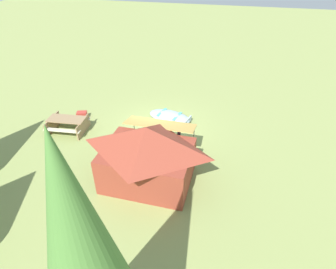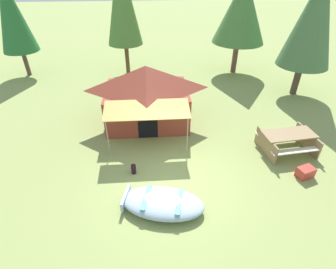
{
  "view_description": "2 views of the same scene",
  "coord_description": "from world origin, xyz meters",
  "px_view_note": "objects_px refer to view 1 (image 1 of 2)",
  "views": [
    {
      "loc": [
        -3.64,
        11.59,
        7.79
      ],
      "look_at": [
        -1.01,
        1.59,
        0.88
      ],
      "focal_mm": 29.63,
      "sensor_mm": 36.0,
      "label": 1
    },
    {
      "loc": [
        -0.62,
        -6.29,
        6.13
      ],
      "look_at": [
        -0.08,
        1.06,
        1.09
      ],
      "focal_mm": 28.46,
      "sensor_mm": 36.0,
      "label": 2
    }
  ],
  "objects_px": {
    "picnic_table": "(67,123)",
    "pine_tree_side": "(85,263)",
    "beached_rowboat": "(170,117)",
    "cooler_box": "(82,115)",
    "fuel_can": "(179,135)",
    "canvas_cabin_tent": "(147,154)"
  },
  "relations": [
    {
      "from": "picnic_table",
      "to": "fuel_can",
      "type": "bearing_deg",
      "value": -171.26
    },
    {
      "from": "pine_tree_side",
      "to": "picnic_table",
      "type": "bearing_deg",
      "value": -53.34
    },
    {
      "from": "beached_rowboat",
      "to": "cooler_box",
      "type": "bearing_deg",
      "value": 11.57
    },
    {
      "from": "fuel_can",
      "to": "canvas_cabin_tent",
      "type": "bearing_deg",
      "value": 81.09
    },
    {
      "from": "beached_rowboat",
      "to": "canvas_cabin_tent",
      "type": "xyz_separation_m",
      "value": [
        -0.36,
        4.83,
        1.1
      ]
    },
    {
      "from": "picnic_table",
      "to": "pine_tree_side",
      "type": "distance_m",
      "value": 11.06
    },
    {
      "from": "beached_rowboat",
      "to": "picnic_table",
      "type": "bearing_deg",
      "value": 26.93
    },
    {
      "from": "picnic_table",
      "to": "pine_tree_side",
      "type": "relative_size",
      "value": 0.31
    },
    {
      "from": "cooler_box",
      "to": "picnic_table",
      "type": "bearing_deg",
      "value": 91.21
    },
    {
      "from": "beached_rowboat",
      "to": "cooler_box",
      "type": "height_order",
      "value": "beached_rowboat"
    },
    {
      "from": "pine_tree_side",
      "to": "canvas_cabin_tent",
      "type": "bearing_deg",
      "value": -79.08
    },
    {
      "from": "canvas_cabin_tent",
      "to": "pine_tree_side",
      "type": "relative_size",
      "value": 0.58
    },
    {
      "from": "picnic_table",
      "to": "cooler_box",
      "type": "relative_size",
      "value": 3.75
    },
    {
      "from": "picnic_table",
      "to": "fuel_can",
      "type": "xyz_separation_m",
      "value": [
        -5.61,
        -0.86,
        -0.3
      ]
    },
    {
      "from": "cooler_box",
      "to": "fuel_can",
      "type": "relative_size",
      "value": 1.56
    },
    {
      "from": "pine_tree_side",
      "to": "beached_rowboat",
      "type": "bearing_deg",
      "value": -82.05
    },
    {
      "from": "cooler_box",
      "to": "fuel_can",
      "type": "height_order",
      "value": "cooler_box"
    },
    {
      "from": "beached_rowboat",
      "to": "cooler_box",
      "type": "xyz_separation_m",
      "value": [
        4.77,
        0.98,
        -0.04
      ]
    },
    {
      "from": "beached_rowboat",
      "to": "pine_tree_side",
      "type": "relative_size",
      "value": 0.41
    },
    {
      "from": "beached_rowboat",
      "to": "pine_tree_side",
      "type": "height_order",
      "value": "pine_tree_side"
    },
    {
      "from": "pine_tree_side",
      "to": "cooler_box",
      "type": "bearing_deg",
      "value": -57.42
    },
    {
      "from": "cooler_box",
      "to": "fuel_can",
      "type": "distance_m",
      "value": 5.67
    }
  ]
}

